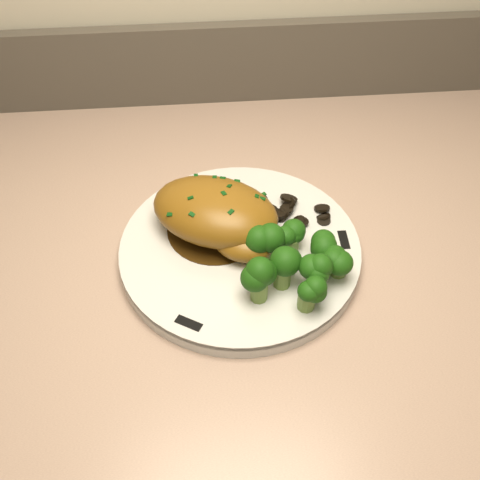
{
  "coord_description": "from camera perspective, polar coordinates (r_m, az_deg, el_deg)",
  "views": [
    {
      "loc": [
        0.17,
        1.2,
        1.34
      ],
      "look_at": [
        0.21,
        1.66,
        0.84
      ],
      "focal_mm": 45.0,
      "sensor_mm": 36.0,
      "label": 1
    }
  ],
  "objects": [
    {
      "name": "broccoli_florets",
      "position": [
        0.64,
        5.53,
        -2.14
      ],
      "size": [
        0.12,
        0.11,
        0.04
      ],
      "rotation": [
        0.0,
        0.0,
        0.05
      ],
      "color": "olive",
      "rests_on": "plate"
    },
    {
      "name": "chicken_breast",
      "position": [
        0.68,
        -2.07,
        2.39
      ],
      "size": [
        0.18,
        0.16,
        0.06
      ],
      "rotation": [
        0.0,
        0.0,
        -0.44
      ],
      "color": "#8E5C18",
      "rests_on": "plate"
    },
    {
      "name": "gravy_pool",
      "position": [
        0.7,
        -2.3,
        1.06
      ],
      "size": [
        0.11,
        0.11,
        0.0
      ],
      "primitive_type": "cylinder",
      "color": "#311D08",
      "rests_on": "plate"
    },
    {
      "name": "mushroom_pile",
      "position": [
        0.72,
        4.67,
        2.59
      ],
      "size": [
        0.08,
        0.06,
        0.02
      ],
      "color": "black",
      "rests_on": "plate"
    },
    {
      "name": "rim_accent_1",
      "position": [
        0.76,
        -5.09,
        5.01
      ],
      "size": [
        0.03,
        0.02,
        0.0
      ],
      "primitive_type": "cube",
      "rotation": [
        0.0,
        0.0,
        3.65
      ],
      "color": "black",
      "rests_on": "plate"
    },
    {
      "name": "counter",
      "position": [
        1.05,
        4.45,
        -15.76
      ],
      "size": [
        1.88,
        0.64,
        0.93
      ],
      "color": "brown",
      "rests_on": "ground"
    },
    {
      "name": "rim_accent_0",
      "position": [
        0.7,
        9.81,
        -0.0
      ],
      "size": [
        0.01,
        0.03,
        0.0
      ],
      "primitive_type": "cube",
      "rotation": [
        0.0,
        0.0,
        1.56
      ],
      "color": "black",
      "rests_on": "plate"
    },
    {
      "name": "plate",
      "position": [
        0.69,
        0.0,
        -1.08
      ],
      "size": [
        0.36,
        0.36,
        0.02
      ],
      "primitive_type": "cylinder",
      "rotation": [
        0.0,
        0.0,
        -0.4
      ],
      "color": "silver",
      "rests_on": "counter"
    },
    {
      "name": "rim_accent_2",
      "position": [
        0.62,
        -4.89,
        -7.89
      ],
      "size": [
        0.03,
        0.02,
        0.0
      ],
      "primitive_type": "cube",
      "rotation": [
        0.0,
        0.0,
        5.75
      ],
      "color": "black",
      "rests_on": "plate"
    }
  ]
}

